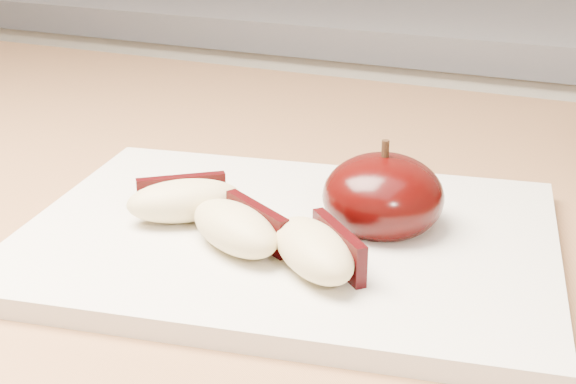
% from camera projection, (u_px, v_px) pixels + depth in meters
% --- Properties ---
extents(back_cabinet, '(2.40, 0.62, 0.94)m').
position_uv_depth(back_cabinet, '(426.00, 273.00, 1.38)').
color(back_cabinet, silver).
rests_on(back_cabinet, ground).
extents(cutting_board, '(0.36, 0.29, 0.01)m').
position_uv_depth(cutting_board, '(288.00, 239.00, 0.50)').
color(cutting_board, silver).
rests_on(cutting_board, island_counter).
extents(apple_half, '(0.10, 0.10, 0.06)m').
position_uv_depth(apple_half, '(383.00, 196.00, 0.50)').
color(apple_half, black).
rests_on(apple_half, cutting_board).
extents(apple_wedge_a, '(0.08, 0.07, 0.03)m').
position_uv_depth(apple_wedge_a, '(184.00, 200.00, 0.51)').
color(apple_wedge_a, '#CBB680').
rests_on(apple_wedge_a, cutting_board).
extents(apple_wedge_b, '(0.08, 0.07, 0.03)m').
position_uv_depth(apple_wedge_b, '(237.00, 227.00, 0.47)').
color(apple_wedge_b, '#CBB680').
rests_on(apple_wedge_b, cutting_board).
extents(apple_wedge_c, '(0.08, 0.08, 0.03)m').
position_uv_depth(apple_wedge_c, '(316.00, 249.00, 0.44)').
color(apple_wedge_c, '#CBB680').
rests_on(apple_wedge_c, cutting_board).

